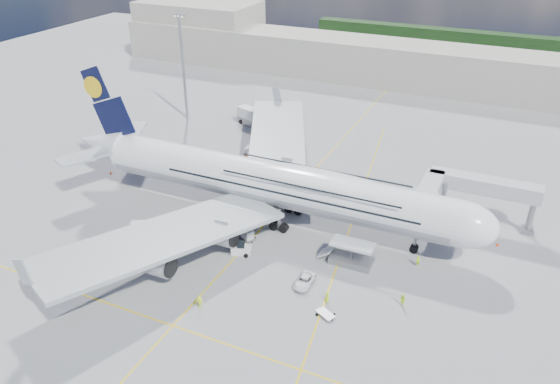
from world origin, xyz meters
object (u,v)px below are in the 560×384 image
at_px(cargo_loader, 351,256).
at_px(cone_wing_right_outer, 91,279).
at_px(dolly_row_b, 88,246).
at_px(cone_nose, 498,244).
at_px(dolly_row_c, 111,258).
at_px(service_van, 304,281).
at_px(crew_tug, 200,303).
at_px(dolly_nose_far, 326,314).
at_px(crew_van, 327,297).
at_px(catering_truck_outer, 251,117).
at_px(dolly_nose_near, 247,234).
at_px(crew_loader, 402,300).
at_px(baggage_tug, 241,250).
at_px(light_mast, 183,67).
at_px(dolly_row_a, 139,235).
at_px(cone_tail, 111,173).
at_px(airliner, 272,183).
at_px(crew_wing, 166,227).
at_px(cone_wing_left_outer, 271,145).
at_px(catering_truck_inner, 259,156).
at_px(crew_nose, 418,261).
at_px(jet_bridge, 462,190).
at_px(cone_wing_right_inner, 151,236).
at_px(dolly_back, 137,226).
at_px(cone_wing_left_inner, 288,175).

height_order(cargo_loader, cone_wing_right_outer, cargo_loader).
height_order(dolly_row_b, cone_nose, dolly_row_b).
height_order(cargo_loader, cone_nose, cargo_loader).
height_order(dolly_row_c, service_van, service_van).
distance_m(dolly_row_c, cone_wing_right_outer, 5.36).
distance_m(dolly_row_b, dolly_row_c, 4.89).
relative_size(dolly_row_c, crew_tug, 1.80).
xyz_separation_m(dolly_nose_far, crew_tug, (-16.14, -5.71, 0.68)).
bearing_deg(cone_wing_right_outer, crew_van, 16.93).
bearing_deg(catering_truck_outer, cone_wing_right_outer, -62.93).
height_order(dolly_nose_near, crew_loader, crew_loader).
xyz_separation_m(dolly_nose_far, baggage_tug, (-17.02, 7.95, 0.56)).
bearing_deg(light_mast, baggage_tug, -49.18).
distance_m(dolly_row_a, cone_tail, 26.51).
xyz_separation_m(catering_truck_outer, crew_loader, (49.38, -50.99, -1.10)).
height_order(airliner, dolly_nose_far, airliner).
bearing_deg(dolly_row_b, baggage_tug, 32.03).
height_order(dolly_nose_near, crew_wing, dolly_nose_near).
xyz_separation_m(dolly_nose_far, cone_tail, (-54.32, 21.72, 0.01)).
bearing_deg(dolly_nose_far, cone_wing_left_outer, 150.48).
xyz_separation_m(baggage_tug, cone_tail, (-37.30, 13.77, -0.55)).
bearing_deg(cone_tail, dolly_row_a, -40.35).
bearing_deg(crew_wing, crew_loader, -60.19).
relative_size(dolly_row_b, catering_truck_inner, 0.46).
bearing_deg(dolly_nose_far, cargo_loader, 120.84).
distance_m(dolly_row_b, crew_nose, 51.34).
height_order(airliner, dolly_row_c, airliner).
bearing_deg(jet_bridge, crew_tug, -127.90).
distance_m(crew_nose, cone_wing_right_inner, 42.92).
distance_m(dolly_nose_near, cone_wing_left_outer, 37.92).
distance_m(dolly_row_a, catering_truck_outer, 53.08).
bearing_deg(cone_wing_left_outer, dolly_row_a, -94.33).
bearing_deg(cargo_loader, crew_nose, 20.92).
xyz_separation_m(baggage_tug, crew_loader, (25.86, -1.70, 0.07)).
relative_size(crew_nose, cone_tail, 2.78).
bearing_deg(dolly_back, crew_van, -31.20).
height_order(dolly_nose_near, cone_wing_right_outer, dolly_nose_near).
relative_size(cone_nose, cone_wing_left_outer, 1.18).
bearing_deg(dolly_row_a, dolly_back, 126.90).
relative_size(dolly_nose_far, catering_truck_inner, 0.47).
bearing_deg(crew_van, dolly_nose_near, 15.98).
xyz_separation_m(airliner, cone_wing_left_inner, (-4.01, 15.99, -6.63)).
xyz_separation_m(cargo_loader, light_mast, (-56.82, 42.11, 11.95)).
xyz_separation_m(cargo_loader, dolly_nose_near, (-17.49, -0.70, -0.28)).
bearing_deg(cargo_loader, airliner, 156.77).
bearing_deg(catering_truck_inner, dolly_nose_near, -78.20).
bearing_deg(dolly_nose_near, crew_wing, -140.51).
bearing_deg(dolly_row_b, cone_wing_right_inner, 57.34).
height_order(dolly_nose_far, cone_tail, cone_tail).
relative_size(cone_nose, cone_tail, 0.98).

